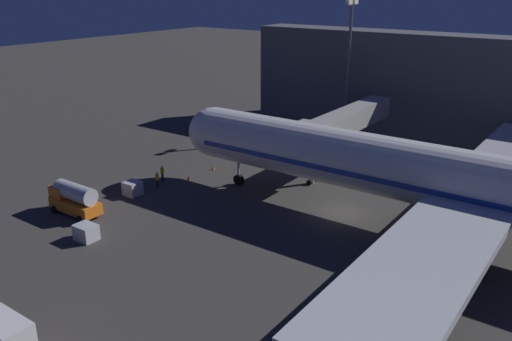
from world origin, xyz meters
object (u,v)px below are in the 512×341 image
at_px(ground_crew_marshaller_fwd, 162,173).
at_px(ground_crew_walking_aft, 157,179).
at_px(traffic_cone_nose_starboard, 188,178).
at_px(baggage_container_far_row, 86,232).
at_px(apron_floodlight_mast, 349,59).
at_px(airliner_at_gate, 479,187).
at_px(fuel_tanker, 74,198).
at_px(jet_bridge, 340,124).
at_px(baggage_container_near_belt, 133,188).
at_px(traffic_cone_nose_port, 213,168).

height_order(ground_crew_marshaller_fwd, ground_crew_walking_aft, ground_crew_marshaller_fwd).
bearing_deg(traffic_cone_nose_starboard, baggage_container_far_row, 9.48).
bearing_deg(ground_crew_marshaller_fwd, apron_floodlight_mast, 165.08).
bearing_deg(airliner_at_gate, fuel_tanker, -65.12).
bearing_deg(jet_bridge, baggage_container_far_row, -17.39).
relative_size(fuel_tanker, ground_crew_marshaller_fwd, 3.00).
relative_size(fuel_tanker, ground_crew_walking_aft, 3.21).
relative_size(baggage_container_near_belt, ground_crew_marshaller_fwd, 0.89).
bearing_deg(ground_crew_walking_aft, baggage_container_far_row, 17.81).
relative_size(airliner_at_gate, baggage_container_far_row, 33.08).
distance_m(fuel_tanker, ground_crew_marshaller_fwd, 11.27).
xyz_separation_m(baggage_container_near_belt, traffic_cone_nose_port, (-11.00, 1.86, -0.45)).
bearing_deg(baggage_container_near_belt, apron_floodlight_mast, 167.52).
height_order(apron_floodlight_mast, traffic_cone_nose_starboard, apron_floodlight_mast).
bearing_deg(airliner_at_gate, traffic_cone_nose_port, -94.15).
bearing_deg(traffic_cone_nose_starboard, jet_bridge, 138.43).
relative_size(baggage_container_near_belt, traffic_cone_nose_starboard, 3.02).
xyz_separation_m(airliner_at_gate, traffic_cone_nose_starboard, (2.20, -30.30, -5.14)).
distance_m(baggage_container_far_row, traffic_cone_nose_starboard, 16.27).
relative_size(apron_floodlight_mast, ground_crew_marshaller_fwd, 10.15).
relative_size(ground_crew_marshaller_fwd, ground_crew_walking_aft, 1.07).
distance_m(airliner_at_gate, traffic_cone_nose_port, 30.82).
height_order(jet_bridge, traffic_cone_nose_port, jet_bridge).
xyz_separation_m(baggage_container_near_belt, ground_crew_marshaller_fwd, (-4.69, -0.30, 0.31)).
bearing_deg(baggage_container_far_row, airliner_at_gate, 123.44).
relative_size(baggage_container_far_row, traffic_cone_nose_starboard, 3.44).
distance_m(fuel_tanker, traffic_cone_nose_starboard, 13.51).
xyz_separation_m(apron_floodlight_mast, traffic_cone_nose_starboard, (27.70, -5.73, -10.66)).
height_order(airliner_at_gate, apron_floodlight_mast, apron_floodlight_mast).
distance_m(baggage_container_near_belt, traffic_cone_nose_starboard, 6.87).
bearing_deg(baggage_container_far_row, ground_crew_walking_aft, -162.19).
bearing_deg(baggage_container_near_belt, baggage_container_far_row, 25.68).
bearing_deg(baggage_container_near_belt, fuel_tanker, -8.06).
bearing_deg(traffic_cone_nose_starboard, airliner_at_gate, 94.15).
relative_size(apron_floodlight_mast, baggage_container_far_row, 10.01).
bearing_deg(airliner_at_gate, ground_crew_walking_aft, -79.79).
relative_size(airliner_at_gate, ground_crew_marshaller_fwd, 33.53).
distance_m(jet_bridge, fuel_tanker, 30.61).
height_order(baggage_container_near_belt, traffic_cone_nose_starboard, baggage_container_near_belt).
distance_m(jet_bridge, traffic_cone_nose_starboard, 18.70).
bearing_deg(baggage_container_near_belt, ground_crew_walking_aft, 170.65).
height_order(baggage_container_far_row, ground_crew_marshaller_fwd, ground_crew_marshaller_fwd).
relative_size(jet_bridge, baggage_container_near_belt, 12.51).
distance_m(apron_floodlight_mast, fuel_tanker, 42.75).
height_order(jet_bridge, ground_crew_walking_aft, jet_bridge).
bearing_deg(ground_crew_marshaller_fwd, baggage_container_near_belt, 3.67).
bearing_deg(jet_bridge, airliner_at_gate, 58.62).
relative_size(fuel_tanker, traffic_cone_nose_port, 10.18).
bearing_deg(jet_bridge, ground_crew_walking_aft, -38.07).
relative_size(ground_crew_marshaller_fwd, traffic_cone_nose_port, 3.40).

